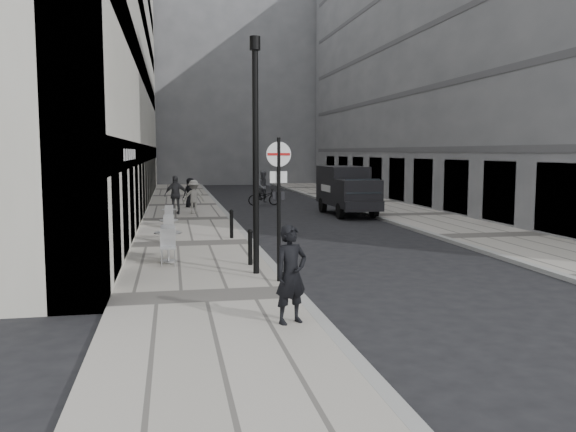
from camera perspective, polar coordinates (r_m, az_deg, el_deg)
name	(u,v)px	position (r m, az deg, el deg)	size (l,w,h in m)	color
ground	(327,332)	(11.06, 3.67, -10.77)	(120.00, 120.00, 0.00)	black
sidewalk	(187,220)	(28.42, -9.41, -0.36)	(4.00, 60.00, 0.12)	#A69F96
far_sidewalk	(412,215)	(30.72, 11.56, 0.07)	(4.00, 60.00, 0.12)	#A69F96
building_left	(106,43)	(35.38, -16.68, 15.25)	(4.00, 45.00, 18.00)	beige
building_right	(453,37)	(39.13, 15.16, 15.86)	(6.00, 45.00, 20.00)	gray
building_far	(210,78)	(66.83, -7.35, 12.71)	(24.00, 16.00, 22.00)	gray
walking_man	(291,274)	(10.94, 0.29, -5.47)	(0.65, 0.43, 1.78)	black
sign_post	(279,190)	(14.30, -0.88, 2.47)	(0.58, 0.09, 3.40)	black
lamppost	(256,144)	(15.24, -3.06, 6.76)	(0.26, 0.26, 5.88)	black
bollard_near	(250,248)	(16.63, -3.56, -3.03)	(0.12, 0.12, 0.91)	black
bollard_far	(232,225)	(21.80, -5.31, -0.82)	(0.13, 0.13, 0.96)	black
panel_van	(346,188)	(30.90, 5.49, 2.65)	(2.01, 5.22, 2.44)	black
cyclist	(264,192)	(36.24, -2.27, 2.27)	(1.97, 0.87, 2.06)	black
pedestrian_a	(176,195)	(30.45, -10.45, 1.96)	(1.12, 0.47, 1.91)	#4D4D51
pedestrian_b	(194,197)	(30.66, -8.81, 1.79)	(1.08, 0.62, 1.67)	#A8A39B
pedestrian_c	(190,192)	(34.21, -9.12, 2.19)	(0.80, 0.52, 1.63)	black
cafe_table_near	(168,244)	(17.40, -11.16, -2.59)	(0.76, 1.72, 0.98)	#B9B9BB
cafe_table_mid	(169,228)	(21.51, -11.10, -1.13)	(0.66, 1.49, 0.85)	silver
cafe_table_far	(169,216)	(25.61, -11.06, -0.01)	(0.65, 1.46, 0.83)	#B4B4B6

